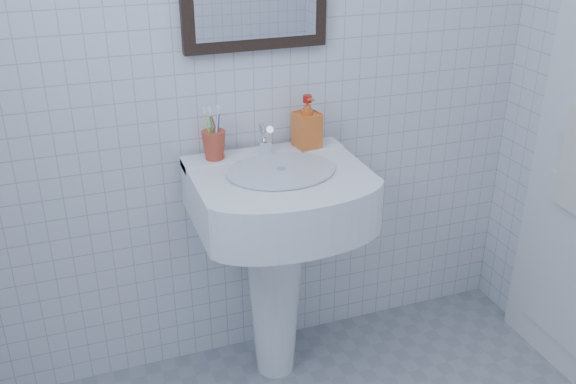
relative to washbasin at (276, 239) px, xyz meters
name	(u,v)px	position (x,y,z in m)	size (l,w,h in m)	color
wall_back	(253,46)	(-0.01, 0.21, 0.65)	(2.20, 0.02, 2.50)	silver
washbasin	(276,239)	(0.00, 0.00, 0.00)	(0.58, 0.43, 0.90)	white
faucet	(266,142)	(0.00, 0.11, 0.33)	(0.05, 0.10, 0.12)	white
toothbrush_cup	(214,145)	(-0.18, 0.13, 0.34)	(0.08, 0.08, 0.10)	#B54027
soap_dispenser	(307,122)	(0.16, 0.12, 0.38)	(0.09, 0.09, 0.19)	red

